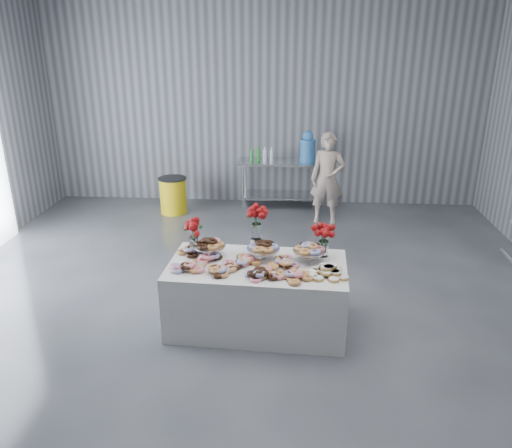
{
  "coord_description": "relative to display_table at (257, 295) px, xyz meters",
  "views": [
    {
      "loc": [
        0.5,
        -4.78,
        3.06
      ],
      "look_at": [
        0.13,
        0.57,
        1.01
      ],
      "focal_mm": 35.0,
      "sensor_mm": 36.0,
      "label": 1
    }
  ],
  "objects": [
    {
      "name": "ground",
      "position": [
        -0.18,
        -0.04,
        -0.38
      ],
      "size": [
        9.0,
        9.0,
        0.0
      ],
      "primitive_type": "plane",
      "color": "#35373C",
      "rests_on": "ground"
    },
    {
      "name": "room_walls",
      "position": [
        -0.45,
        0.03,
        2.26
      ],
      "size": [
        8.04,
        9.04,
        4.02
      ],
      "color": "gray",
      "rests_on": "ground"
    },
    {
      "name": "display_table",
      "position": [
        0.0,
        0.0,
        0.0
      ],
      "size": [
        1.95,
        1.09,
        0.75
      ],
      "primitive_type": "cube",
      "rotation": [
        0.0,
        0.0,
        -0.05
      ],
      "color": "white",
      "rests_on": "ground"
    },
    {
      "name": "prep_table",
      "position": [
        0.13,
        4.06,
        0.24
      ],
      "size": [
        1.5,
        0.6,
        0.9
      ],
      "color": "silver",
      "rests_on": "ground"
    },
    {
      "name": "donut_mounds",
      "position": [
        0.0,
        -0.05,
        0.42
      ],
      "size": [
        1.84,
        0.89,
        0.09
      ],
      "primitive_type": null,
      "rotation": [
        0.0,
        0.0,
        -0.05
      ],
      "color": "#DEA251",
      "rests_on": "display_table"
    },
    {
      "name": "cake_stand_left",
      "position": [
        -0.54,
        0.18,
        0.52
      ],
      "size": [
        0.36,
        0.36,
        0.17
      ],
      "color": "silver",
      "rests_on": "display_table"
    },
    {
      "name": "cake_stand_mid",
      "position": [
        0.06,
        0.15,
        0.52
      ],
      "size": [
        0.36,
        0.36,
        0.17
      ],
      "color": "silver",
      "rests_on": "display_table"
    },
    {
      "name": "cake_stand_right",
      "position": [
        0.56,
        0.12,
        0.52
      ],
      "size": [
        0.36,
        0.36,
        0.17
      ],
      "color": "silver",
      "rests_on": "display_table"
    },
    {
      "name": "danish_pile",
      "position": [
        0.74,
        -0.19,
        0.43
      ],
      "size": [
        0.48,
        0.48,
        0.11
      ],
      "primitive_type": null,
      "color": "white",
      "rests_on": "display_table"
    },
    {
      "name": "bouquet_left",
      "position": [
        -0.74,
        0.29,
        0.67
      ],
      "size": [
        0.26,
        0.26,
        0.42
      ],
      "color": "white",
      "rests_on": "display_table"
    },
    {
      "name": "bouquet_right",
      "position": [
        0.71,
        0.26,
        0.67
      ],
      "size": [
        0.26,
        0.26,
        0.42
      ],
      "color": "white",
      "rests_on": "display_table"
    },
    {
      "name": "bouquet_center",
      "position": [
        -0.03,
        0.35,
        0.75
      ],
      "size": [
        0.26,
        0.26,
        0.57
      ],
      "color": "silver",
      "rests_on": "display_table"
    },
    {
      "name": "water_jug",
      "position": [
        0.63,
        4.06,
        0.77
      ],
      "size": [
        0.28,
        0.28,
        0.55
      ],
      "color": "#4598EB",
      "rests_on": "prep_table"
    },
    {
      "name": "drink_bottles",
      "position": [
        -0.19,
        3.96,
        0.66
      ],
      "size": [
        0.54,
        0.08,
        0.27
      ],
      "primitive_type": null,
      "color": "#268C33",
      "rests_on": "prep_table"
    },
    {
      "name": "person",
      "position": [
        0.96,
        3.37,
        0.4
      ],
      "size": [
        0.6,
        0.43,
        1.55
      ],
      "primitive_type": "imported",
      "rotation": [
        0.0,
        0.0,
        -0.11
      ],
      "color": "#CC8C93",
      "rests_on": "ground"
    },
    {
      "name": "trash_barrel",
      "position": [
        -1.77,
        3.65,
        -0.05
      ],
      "size": [
        0.51,
        0.51,
        0.65
      ],
      "rotation": [
        0.0,
        0.0,
        0.25
      ],
      "color": "yellow",
      "rests_on": "ground"
    }
  ]
}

